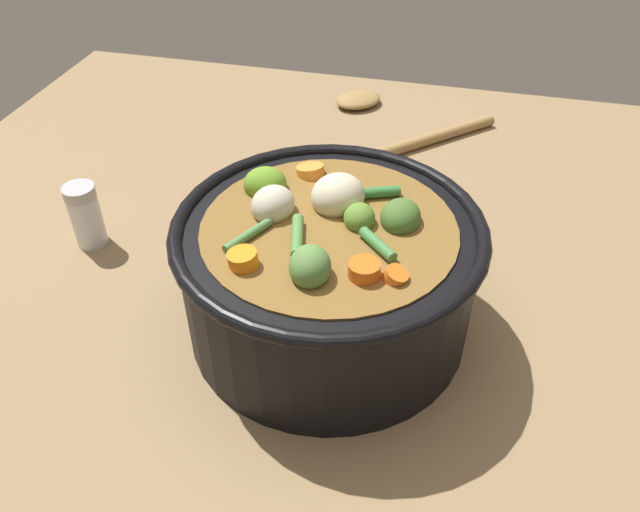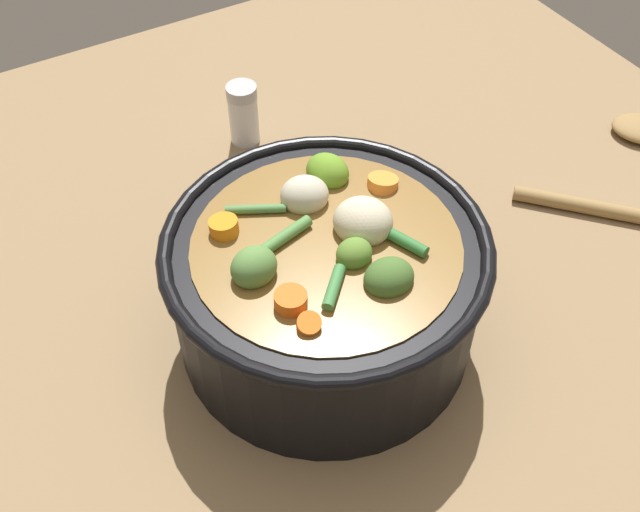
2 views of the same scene
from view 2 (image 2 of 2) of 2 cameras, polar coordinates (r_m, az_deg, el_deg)
ground_plane at (r=0.70m, az=0.41°, el=-5.58°), size 1.10×1.10×0.00m
cooking_pot at (r=0.65m, az=0.44°, el=-2.22°), size 0.27×0.27×0.14m
salt_shaker at (r=0.87m, az=-5.67°, el=10.40°), size 0.03×0.03×0.07m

